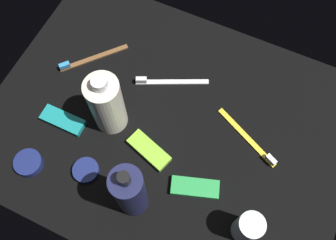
{
  "coord_description": "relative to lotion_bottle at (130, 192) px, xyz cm",
  "views": [
    {
      "loc": [
        -13.85,
        29.8,
        79.58
      ],
      "look_at": [
        0.0,
        0.0,
        3.0
      ],
      "focal_mm": 39.25,
      "sensor_mm": 36.0,
      "label": 1
    }
  ],
  "objects": [
    {
      "name": "deodorant_stick",
      "position": [
        -23.41,
        -4.19,
        -4.48
      ],
      "size": [
        5.17,
        5.17,
        9.78
      ],
      "primitive_type": "cylinder",
      "color": "silver",
      "rests_on": "ground_plane"
    },
    {
      "name": "snack_bar_green",
      "position": [
        -10.73,
        -8.14,
        -8.62
      ],
      "size": [
        11.13,
        7.09,
        1.5
      ],
      "primitive_type": "cube",
      "rotation": [
        0.0,
        0.0,
        0.32
      ],
      "color": "green",
      "rests_on": "ground_plane"
    },
    {
      "name": "cream_tin_right",
      "position": [
        12.55,
        -1.47,
        -8.53
      ],
      "size": [
        5.79,
        5.79,
        1.68
      ],
      "primitive_type": "cylinder",
      "color": "navy",
      "rests_on": "ground_plane"
    },
    {
      "name": "toothbrush_white",
      "position": [
        5.79,
        -29.52,
        -8.77
      ],
      "size": [
        16.78,
        8.78,
        2.1
      ],
      "color": "white",
      "rests_on": "ground_plane"
    },
    {
      "name": "snack_bar_teal",
      "position": [
        23.57,
        -9.69,
        -8.62
      ],
      "size": [
        10.4,
        4.01,
        1.5
      ],
      "primitive_type": "cube",
      "rotation": [
        0.0,
        0.0,
        0.0
      ],
      "color": "teal",
      "rests_on": "ground_plane"
    },
    {
      "name": "snack_bar_lime",
      "position": [
        2.07,
        -11.58,
        -8.62
      ],
      "size": [
        11.12,
        6.98,
        1.5
      ],
      "primitive_type": "cube",
      "rotation": [
        0.0,
        0.0,
        -0.31
      ],
      "color": "#8CD133",
      "rests_on": "ground_plane"
    },
    {
      "name": "toothbrush_yellow",
      "position": [
        -17.85,
        -23.58,
        -8.77
      ],
      "size": [
        16.74,
        8.89,
        2.1
      ],
      "color": "yellow",
      "rests_on": "ground_plane"
    },
    {
      "name": "ground_plane",
      "position": [
        0.89,
        -19.25,
        -9.97
      ],
      "size": [
        84.0,
        64.0,
        1.2
      ],
      "primitive_type": "cube",
      "color": "black"
    },
    {
      "name": "toothbrush_brown",
      "position": [
        26.37,
        -27.16,
        -8.77
      ],
      "size": [
        12.89,
        14.22,
        2.1
      ],
      "color": "brown",
      "rests_on": "ground_plane"
    },
    {
      "name": "lotion_bottle",
      "position": [
        0.0,
        0.0,
        0.0
      ],
      "size": [
        6.27,
        6.27,
        21.16
      ],
      "color": "#1B1E44",
      "rests_on": "ground_plane"
    },
    {
      "name": "cream_tin_left",
      "position": [
        24.95,
        2.43,
        -8.35
      ],
      "size": [
        6.18,
        6.18,
        2.05
      ],
      "primitive_type": "cylinder",
      "color": "navy",
      "rests_on": "ground_plane"
    },
    {
      "name": "bodywash_bottle",
      "position": [
        13.42,
        -14.93,
        -0.92
      ],
      "size": [
        7.43,
        7.43,
        18.66
      ],
      "color": "silver",
      "rests_on": "ground_plane"
    }
  ]
}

